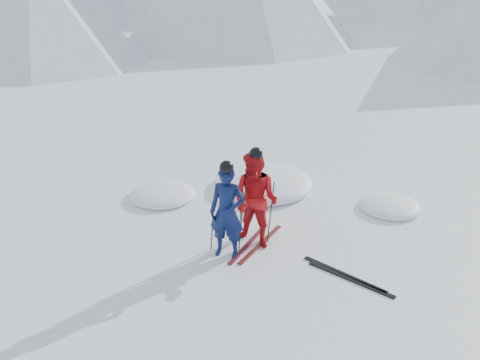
{
  "coord_description": "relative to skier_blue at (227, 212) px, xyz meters",
  "views": [
    {
      "loc": [
        -0.67,
        -9.0,
        5.32
      ],
      "look_at": [
        -1.54,
        0.5,
        1.1
      ],
      "focal_mm": 38.0,
      "sensor_mm": 36.0,
      "label": 1
    }
  ],
  "objects": [
    {
      "name": "ski_worn_right",
      "position": [
        0.62,
        0.44,
        -0.91
      ],
      "size": [
        0.8,
        1.58,
        0.03
      ],
      "primitive_type": "cube",
      "rotation": [
        0.0,
        0.0,
        -0.44
      ],
      "color": "black",
      "rests_on": "ground"
    },
    {
      "name": "pole_blue_right",
      "position": [
        0.25,
        0.25,
        -0.31
      ],
      "size": [
        0.12,
        0.07,
        1.24
      ],
      "primitive_type": "cylinder",
      "rotation": [
        -0.04,
        0.08,
        0.0
      ],
      "color": "black",
      "rests_on": "ground"
    },
    {
      "name": "skier_blue",
      "position": [
        0.0,
        0.0,
        0.0
      ],
      "size": [
        0.76,
        0.58,
        1.86
      ],
      "primitive_type": "imported",
      "rotation": [
        0.0,
        0.0,
        -0.21
      ],
      "color": "#0B1544",
      "rests_on": "ground"
    },
    {
      "name": "ski_loose_b",
      "position": [
        2.29,
        -0.63,
        -0.91
      ],
      "size": [
        1.46,
        1.03,
        0.03
      ],
      "primitive_type": "cube",
      "rotation": [
        0.0,
        0.0,
        0.97
      ],
      "color": "black",
      "rests_on": "ground"
    },
    {
      "name": "ski_loose_a",
      "position": [
        2.19,
        -0.48,
        -0.91
      ],
      "size": [
        1.42,
        1.08,
        0.03
      ],
      "primitive_type": "cube",
      "rotation": [
        0.0,
        0.0,
        0.94
      ],
      "color": "black",
      "rests_on": "ground"
    },
    {
      "name": "snow_lumps",
      "position": [
        0.48,
        2.95,
        -0.93
      ],
      "size": [
        6.8,
        2.82,
        0.53
      ],
      "color": "white",
      "rests_on": "ground"
    },
    {
      "name": "pole_red_left",
      "position": [
        0.2,
        0.69,
        -0.27
      ],
      "size": [
        0.13,
        0.1,
        1.31
      ],
      "primitive_type": "cylinder",
      "rotation": [
        0.06,
        0.08,
        0.0
      ],
      "color": "black",
      "rests_on": "ground"
    },
    {
      "name": "pole_red_right",
      "position": [
        0.8,
        0.59,
        -0.27
      ],
      "size": [
        0.13,
        0.09,
        1.31
      ],
      "primitive_type": "cylinder",
      "rotation": [
        -0.05,
        0.08,
        0.0
      ],
      "color": "black",
      "rests_on": "ground"
    },
    {
      "name": "ground",
      "position": [
        1.68,
        0.63,
        -0.93
      ],
      "size": [
        160.0,
        160.0,
        0.0
      ],
      "primitive_type": "plane",
      "color": "white",
      "rests_on": "ground"
    },
    {
      "name": "skier_red",
      "position": [
        0.5,
        0.44,
        0.06
      ],
      "size": [
        1.17,
        1.06,
        1.97
      ],
      "primitive_type": "imported",
      "rotation": [
        0.0,
        0.0,
        -0.4
      ],
      "color": "red",
      "rests_on": "ground"
    },
    {
      "name": "ski_worn_left",
      "position": [
        0.38,
        0.44,
        -0.91
      ],
      "size": [
        0.69,
        1.62,
        0.03
      ],
      "primitive_type": "cube",
      "rotation": [
        0.0,
        0.0,
        -0.37
      ],
      "color": "black",
      "rests_on": "ground"
    },
    {
      "name": "pole_blue_left",
      "position": [
        -0.3,
        0.15,
        -0.31
      ],
      "size": [
        0.12,
        0.09,
        1.24
      ],
      "primitive_type": "cylinder",
      "rotation": [
        0.05,
        0.08,
        0.0
      ],
      "color": "black",
      "rests_on": "ground"
    }
  ]
}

